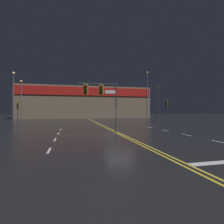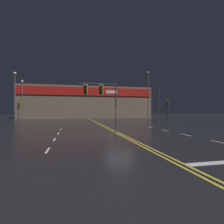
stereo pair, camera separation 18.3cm
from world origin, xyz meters
The scene contains 10 objects.
ground_plane centered at (0.00, 0.00, 0.00)m, with size 200.00×200.00×0.00m, color black.
road_markings centered at (1.18, -1.98, 0.00)m, with size 16.45×60.00×0.01m.
traffic_signal_median centered at (-1.60, 1.35, 3.77)m, with size 3.80×0.36×4.98m.
traffic_signal_corner_northeast centered at (11.41, 11.35, 2.91)m, with size 0.42×0.36×3.95m.
traffic_signal_corner_northwest centered at (-11.95, 12.76, 2.49)m, with size 0.42×0.36×3.39m.
streetlight_near_left centered at (-14.47, 24.30, 5.50)m, with size 0.56×0.56×8.49m.
streetlight_far_right centered at (14.40, 25.70, 7.43)m, with size 0.56×0.56×12.03m.
streetlight_far_median centered at (-14.54, 19.73, 5.92)m, with size 0.56×0.56×9.24m.
building_backdrop centered at (0.00, 37.55, 4.50)m, with size 37.02×10.23×8.98m.
utility_pole_row centered at (-1.25, 32.85, 5.33)m, with size 46.40×0.26×10.41m.
Camera 1 is at (-4.39, -15.30, 2.15)m, focal length 28.00 mm.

